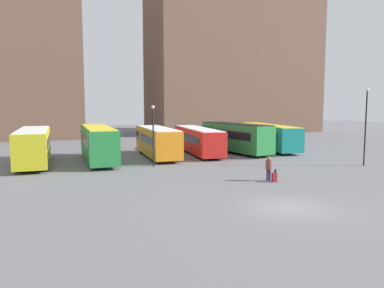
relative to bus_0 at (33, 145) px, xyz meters
name	(u,v)px	position (x,y,z in m)	size (l,w,h in m)	color
ground_plane	(289,208)	(12.68, -19.64, -1.71)	(160.00, 160.00, 0.00)	slate
building_block_left	(10,60)	(-3.73, 28.90, 10.32)	(20.59, 12.83, 24.06)	brown
building_block_right	(234,49)	(34.64, 28.90, 13.96)	(31.71, 13.34, 31.34)	brown
bus_0	(33,145)	(0.00, 0.00, 0.00)	(2.90, 10.28, 3.15)	gold
bus_1	(98,143)	(5.53, -0.12, 0.05)	(2.73, 10.72, 3.23)	#237A38
bus_2	(157,141)	(11.45, 0.77, -0.10)	(3.14, 10.23, 2.96)	orange
bus_3	(197,139)	(16.30, 1.90, -0.20)	(3.74, 12.08, 2.76)	red
bus_4	(235,137)	(20.31, 0.83, 0.04)	(4.01, 10.24, 3.23)	#237A38
bus_5	(268,136)	(25.37, 2.21, -0.12)	(4.11, 12.16, 2.90)	#19847F
traveler	(269,166)	(15.48, -13.33, -0.71)	(0.51, 0.51, 1.69)	#382D4C
suitcase	(274,177)	(15.63, -13.83, -1.40)	(0.35, 0.45, 0.89)	#B7232D
lamp_post_0	(366,121)	(26.69, -10.90, 2.13)	(0.28, 0.28, 6.64)	black
lamp_post_1	(153,131)	(9.52, -4.85, 1.39)	(0.28, 0.28, 5.21)	black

